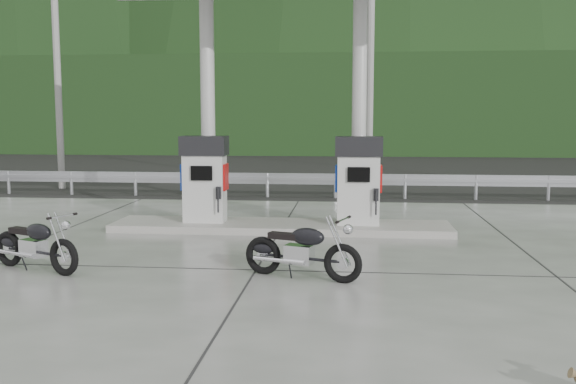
# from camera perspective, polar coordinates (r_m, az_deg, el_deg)

# --- Properties ---
(ground) EXTENTS (160.00, 160.00, 0.00)m
(ground) POSITION_cam_1_polar(r_m,az_deg,el_deg) (10.96, -2.08, -5.80)
(ground) COLOR black
(ground) RESTS_ON ground
(forecourt_apron) EXTENTS (18.00, 14.00, 0.02)m
(forecourt_apron) POSITION_cam_1_polar(r_m,az_deg,el_deg) (10.96, -2.09, -5.75)
(forecourt_apron) COLOR slate
(forecourt_apron) RESTS_ON ground
(pump_island) EXTENTS (7.00, 1.40, 0.15)m
(pump_island) POSITION_cam_1_polar(r_m,az_deg,el_deg) (13.37, -0.65, -3.07)
(pump_island) COLOR gray
(pump_island) RESTS_ON forecourt_apron
(gas_pump_left) EXTENTS (0.95, 0.55, 1.80)m
(gas_pump_left) POSITION_cam_1_polar(r_m,az_deg,el_deg) (13.51, -7.42, 1.14)
(gas_pump_left) COLOR silver
(gas_pump_left) RESTS_ON pump_island
(gas_pump_right) EXTENTS (0.95, 0.55, 1.80)m
(gas_pump_right) POSITION_cam_1_polar(r_m,az_deg,el_deg) (13.16, 6.29, 1.01)
(gas_pump_right) COLOR silver
(gas_pump_right) RESTS_ON pump_island
(canopy_column_left) EXTENTS (0.30, 0.30, 5.00)m
(canopy_column_left) POSITION_cam_1_polar(r_m,az_deg,el_deg) (13.84, -7.14, 7.92)
(canopy_column_left) COLOR silver
(canopy_column_left) RESTS_ON pump_island
(canopy_column_right) EXTENTS (0.30, 0.30, 5.00)m
(canopy_column_right) POSITION_cam_1_polar(r_m,az_deg,el_deg) (13.50, 6.36, 7.95)
(canopy_column_right) COLOR silver
(canopy_column_right) RESTS_ON pump_island
(guardrail) EXTENTS (26.00, 0.16, 1.42)m
(guardrail) POSITION_cam_1_polar(r_m,az_deg,el_deg) (18.73, 1.19, 1.67)
(guardrail) COLOR #AAACB2
(guardrail) RESTS_ON ground
(road) EXTENTS (60.00, 7.00, 0.01)m
(road) POSITION_cam_1_polar(r_m,az_deg,el_deg) (22.27, 1.88, 0.67)
(road) COLOR black
(road) RESTS_ON ground
(utility_pole_a) EXTENTS (0.22, 0.22, 8.00)m
(utility_pole_a) POSITION_cam_1_polar(r_m,az_deg,el_deg) (22.26, -19.84, 10.57)
(utility_pole_a) COLOR gray
(utility_pole_a) RESTS_ON ground
(utility_pole_b) EXTENTS (0.22, 0.22, 8.00)m
(utility_pole_b) POSITION_cam_1_polar(r_m,az_deg,el_deg) (20.17, 7.34, 11.34)
(utility_pole_b) COLOR gray
(utility_pole_b) RESTS_ON ground
(tree_band) EXTENTS (80.00, 6.00, 6.00)m
(tree_band) POSITION_cam_1_polar(r_m,az_deg,el_deg) (40.63, 3.63, 7.68)
(tree_band) COLOR black
(tree_band) RESTS_ON ground
(forested_hills) EXTENTS (100.00, 40.00, 140.00)m
(forested_hills) POSITION_cam_1_polar(r_m,az_deg,el_deg) (70.65, 4.47, 4.88)
(forested_hills) COLOR black
(forested_hills) RESTS_ON ground
(motorcycle_left) EXTENTS (1.76, 1.17, 0.80)m
(motorcycle_left) POSITION_cam_1_polar(r_m,az_deg,el_deg) (10.60, -21.55, -4.40)
(motorcycle_left) COLOR black
(motorcycle_left) RESTS_ON forecourt_apron
(motorcycle_right) EXTENTS (1.81, 1.08, 0.82)m
(motorcycle_right) POSITION_cam_1_polar(r_m,az_deg,el_deg) (9.40, 1.25, -5.25)
(motorcycle_right) COLOR black
(motorcycle_right) RESTS_ON forecourt_apron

